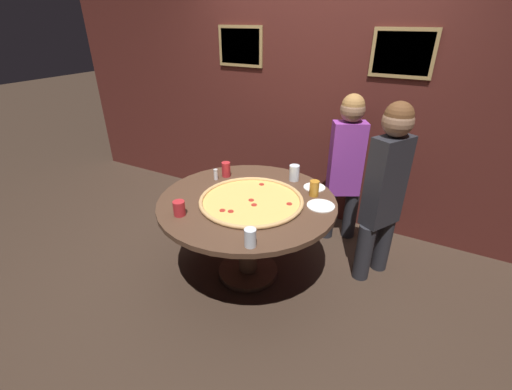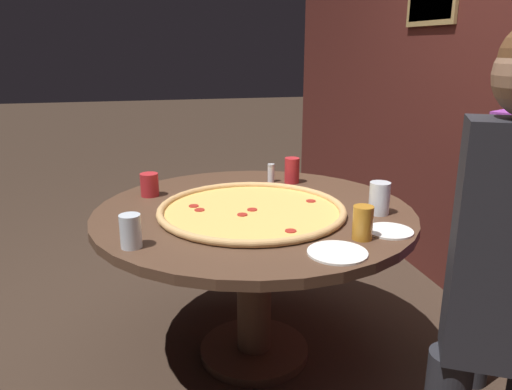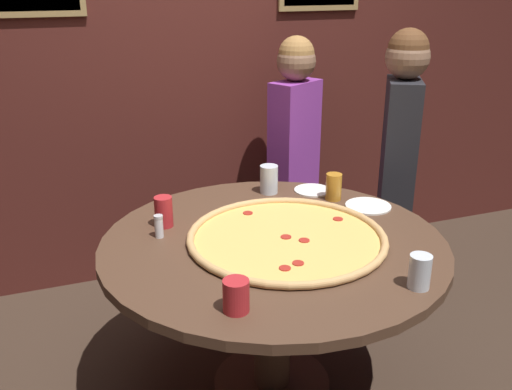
{
  "view_description": "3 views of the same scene",
  "coord_description": "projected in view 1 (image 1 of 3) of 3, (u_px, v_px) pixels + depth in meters",
  "views": [
    {
      "loc": [
        1.21,
        -2.06,
        2.03
      ],
      "look_at": [
        0.06,
        0.03,
        0.78
      ],
      "focal_mm": 24.0,
      "sensor_mm": 36.0,
      "label": 1
    },
    {
      "loc": [
        2.05,
        -0.46,
        1.44
      ],
      "look_at": [
        -0.05,
        0.02,
        0.79
      ],
      "focal_mm": 35.0,
      "sensor_mm": 36.0,
      "label": 2
    },
    {
      "loc": [
        -0.81,
        -1.94,
        1.75
      ],
      "look_at": [
        -0.06,
        0.03,
        0.94
      ],
      "focal_mm": 40.0,
      "sensor_mm": 36.0,
      "label": 3
    }
  ],
  "objects": [
    {
      "name": "drink_cup_near_right",
      "position": [
        314.0,
        188.0,
        2.74
      ],
      "size": [
        0.08,
        0.08,
        0.13
      ],
      "primitive_type": "cylinder",
      "color": "#BC7A23",
      "rests_on": "dining_table"
    },
    {
      "name": "back_wall",
      "position": [
        311.0,
        97.0,
        3.46
      ],
      "size": [
        6.4,
        0.08,
        2.6
      ],
      "color": "#4C1E19",
      "rests_on": "ground_plane"
    },
    {
      "name": "drink_cup_far_right",
      "position": [
        226.0,
        169.0,
        3.07
      ],
      "size": [
        0.08,
        0.08,
        0.13
      ],
      "primitive_type": "cylinder",
      "color": "#B22328",
      "rests_on": "dining_table"
    },
    {
      "name": "dining_table",
      "position": [
        247.0,
        216.0,
        2.78
      ],
      "size": [
        1.41,
        1.41,
        0.74
      ],
      "color": "#4C3323",
      "rests_on": "ground_plane"
    },
    {
      "name": "white_plate_far_back",
      "position": [
        314.0,
        187.0,
        2.89
      ],
      "size": [
        0.18,
        0.18,
        0.01
      ],
      "primitive_type": "cylinder",
      "color": "white",
      "rests_on": "dining_table"
    },
    {
      "name": "ground_plane",
      "position": [
        248.0,
        272.0,
        3.05
      ],
      "size": [
        24.0,
        24.0,
        0.0
      ],
      "primitive_type": "plane",
      "color": "#38281E"
    },
    {
      "name": "white_plate_beside_cup",
      "position": [
        321.0,
        206.0,
        2.61
      ],
      "size": [
        0.21,
        0.21,
        0.01
      ],
      "primitive_type": "cylinder",
      "color": "white",
      "rests_on": "dining_table"
    },
    {
      "name": "giant_pizza",
      "position": [
        251.0,
        200.0,
        2.67
      ],
      "size": [
        0.82,
        0.82,
        0.03
      ],
      "color": "#EAB75B",
      "rests_on": "dining_table"
    },
    {
      "name": "drink_cup_far_left",
      "position": [
        250.0,
        238.0,
        2.13
      ],
      "size": [
        0.08,
        0.08,
        0.12
      ],
      "primitive_type": "cylinder",
      "color": "silver",
      "rests_on": "dining_table"
    },
    {
      "name": "drink_cup_by_shaker",
      "position": [
        179.0,
        208.0,
        2.47
      ],
      "size": [
        0.09,
        0.09,
        0.11
      ],
      "primitive_type": "cylinder",
      "color": "#B22328",
      "rests_on": "dining_table"
    },
    {
      "name": "diner_far_left",
      "position": [
        346.0,
        162.0,
        3.19
      ],
      "size": [
        0.38,
        0.29,
        1.45
      ],
      "rotation": [
        0.0,
        0.0,
        -2.64
      ],
      "color": "#232328",
      "rests_on": "ground_plane"
    },
    {
      "name": "condiment_shaker",
      "position": [
        216.0,
        174.0,
        3.02
      ],
      "size": [
        0.04,
        0.04,
        0.1
      ],
      "color": "silver",
      "rests_on": "dining_table"
    },
    {
      "name": "diner_far_right",
      "position": [
        385.0,
        186.0,
        2.67
      ],
      "size": [
        0.3,
        0.39,
        1.51
      ],
      "rotation": [
        0.0,
        0.0,
        -2.08
      ],
      "color": "#232328",
      "rests_on": "ground_plane"
    },
    {
      "name": "drink_cup_front_edge",
      "position": [
        294.0,
        173.0,
        3.0
      ],
      "size": [
        0.09,
        0.09,
        0.14
      ],
      "primitive_type": "cylinder",
      "color": "silver",
      "rests_on": "dining_table"
    }
  ]
}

